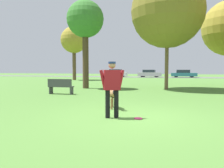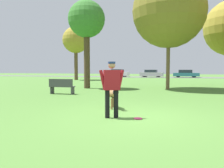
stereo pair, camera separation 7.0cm
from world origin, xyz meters
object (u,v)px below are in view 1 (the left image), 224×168
(frisbee, at_px, (138,118))
(parked_car_silver, at_px, (150,74))
(tree_near_left, at_px, (85,21))
(park_bench, at_px, (61,86))
(dog, at_px, (112,94))
(parked_car_white, at_px, (116,73))
(parked_car_teal, at_px, (184,74))
(person, at_px, (112,85))
(tree_far_left, at_px, (74,40))
(tree_mid_center, at_px, (167,12))

(frisbee, bearing_deg, parked_car_silver, 96.06)
(tree_near_left, height_order, park_bench, tree_near_left)
(frisbee, bearing_deg, tree_near_left, 121.33)
(dog, height_order, parked_car_white, parked_car_white)
(parked_car_silver, bearing_deg, parked_car_white, 177.13)
(dog, xyz_separation_m, park_bench, (-3.96, 3.41, -0.05))
(parked_car_white, bearing_deg, parked_car_teal, 1.71)
(person, xyz_separation_m, parked_car_white, (-9.09, 33.62, -0.25))
(dog, bearing_deg, tree_far_left, 177.51)
(person, xyz_separation_m, tree_near_left, (-4.54, 8.74, 3.88))
(person, height_order, parked_car_teal, person)
(dog, bearing_deg, person, -16.31)
(tree_mid_center, bearing_deg, person, -96.38)
(tree_far_left, xyz_separation_m, parked_car_teal, (13.91, 13.50, -4.45))
(parked_car_teal, bearing_deg, dog, -96.58)
(frisbee, height_order, tree_mid_center, tree_mid_center)
(parked_car_teal, bearing_deg, tree_far_left, -136.43)
(parked_car_silver, xyz_separation_m, park_bench, (-1.58, -28.27, -0.20))
(tree_far_left, height_order, tree_mid_center, tree_mid_center)
(tree_mid_center, height_order, parked_car_teal, tree_mid_center)
(person, bearing_deg, tree_mid_center, 56.52)
(frisbee, bearing_deg, parked_car_teal, 86.17)
(person, relative_size, parked_car_silver, 0.39)
(tree_mid_center, distance_m, park_bench, 8.70)
(frisbee, xyz_separation_m, park_bench, (-5.09, 4.75, 0.44))
(frisbee, bearing_deg, person, -173.23)
(parked_car_white, relative_size, parked_car_teal, 0.97)
(frisbee, relative_size, tree_far_left, 0.03)
(frisbee, distance_m, parked_car_teal, 33.46)
(park_bench, bearing_deg, parked_car_silver, -96.12)
(person, xyz_separation_m, tree_far_left, (-10.95, 19.96, 4.17))
(dog, relative_size, parked_car_teal, 0.25)
(dog, bearing_deg, frisbee, 8.01)
(tree_far_left, bearing_deg, tree_near_left, -60.27)
(frisbee, height_order, park_bench, park_bench)
(parked_car_teal, bearing_deg, tree_mid_center, -95.10)
(tree_mid_center, bearing_deg, parked_car_white, 112.96)
(park_bench, bearing_deg, parked_car_white, -83.59)
(tree_mid_center, distance_m, parked_car_teal, 24.35)
(tree_near_left, relative_size, parked_car_silver, 1.54)
(tree_far_left, distance_m, parked_car_silver, 16.10)
(tree_mid_center, distance_m, parked_car_white, 26.46)
(frisbee, distance_m, tree_near_left, 11.21)
(parked_car_teal, bearing_deg, frisbee, -94.42)
(tree_mid_center, relative_size, parked_car_teal, 1.82)
(person, distance_m, parked_car_silver, 33.22)
(tree_mid_center, xyz_separation_m, park_bench, (-5.44, -4.79, -4.81))
(dog, bearing_deg, park_bench, -162.88)
(tree_far_left, bearing_deg, frisbee, -59.57)
(parked_car_white, bearing_deg, parked_car_silver, -2.23)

